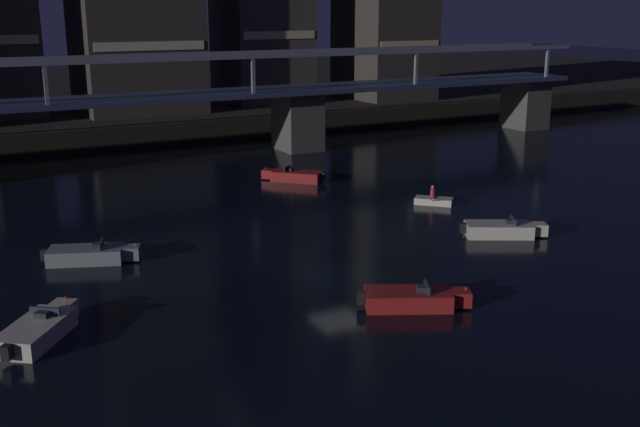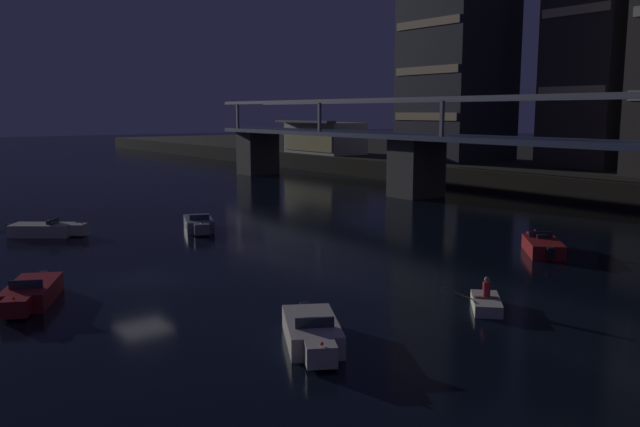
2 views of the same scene
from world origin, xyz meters
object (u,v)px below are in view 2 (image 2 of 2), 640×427
object	(u,v)px
waterfront_pavilion	(324,138)
speedboat_mid_left	(312,332)
speedboat_near_left	(31,293)
speedboat_mid_right	(199,224)
dinghy_with_paddler	(486,303)
speedboat_mid_center	(542,246)
tower_west_low	(457,48)
river_bridge	(550,161)
speedboat_near_right	(45,230)

from	to	relation	value
waterfront_pavilion	speedboat_mid_left	size ratio (longest dim) A/B	2.54
speedboat_near_left	speedboat_mid_right	bearing A→B (deg)	130.33
dinghy_with_paddler	speedboat_mid_center	bearing A→B (deg)	114.55
speedboat_mid_center	waterfront_pavilion	bearing A→B (deg)	155.46
speedboat_near_left	speedboat_mid_right	xyz separation A→B (m)	(-11.59, 13.65, 0.00)
tower_west_low	speedboat_mid_left	world-z (taller)	tower_west_low
speedboat_mid_right	tower_west_low	bearing A→B (deg)	108.89
tower_west_low	speedboat_mid_center	distance (m)	46.70
tower_west_low	speedboat_mid_left	xyz separation A→B (m)	(37.21, -48.82, -15.30)
river_bridge	speedboat_near_left	distance (m)	38.73
speedboat_mid_center	dinghy_with_paddler	distance (m)	12.51
tower_west_low	speedboat_mid_center	world-z (taller)	tower_west_low
speedboat_mid_left	speedboat_mid_center	xyz separation A→B (m)	(-4.19, 19.55, 0.00)
river_bridge	speedboat_mid_center	xyz separation A→B (m)	(8.02, -12.25, -3.86)
speedboat_near_left	speedboat_near_right	bearing A→B (deg)	163.79
tower_west_low	speedboat_near_right	distance (m)	54.22
river_bridge	speedboat_mid_right	size ratio (longest dim) A/B	18.37
tower_west_low	speedboat_mid_right	world-z (taller)	tower_west_low
speedboat_near_right	speedboat_mid_center	distance (m)	31.45
river_bridge	speedboat_mid_right	world-z (taller)	river_bridge
tower_west_low	waterfront_pavilion	xyz separation A→B (m)	(-19.90, -5.10, -11.28)
river_bridge	dinghy_with_paddler	bearing A→B (deg)	-60.78
river_bridge	speedboat_near_left	world-z (taller)	river_bridge
speedboat_mid_center	speedboat_mid_right	xyz separation A→B (m)	(-18.69, -12.62, 0.00)
speedboat_near_left	speedboat_near_right	distance (m)	16.30
speedboat_mid_left	speedboat_mid_right	bearing A→B (deg)	163.13
speedboat_mid_left	tower_west_low	bearing A→B (deg)	127.31
tower_west_low	speedboat_mid_right	size ratio (longest dim) A/B	5.39
tower_west_low	river_bridge	bearing A→B (deg)	-34.23
speedboat_near_right	speedboat_mid_left	bearing A→B (deg)	4.61
river_bridge	tower_west_low	xyz separation A→B (m)	(-25.00, 17.01, 11.44)
waterfront_pavilion	speedboat_near_right	world-z (taller)	waterfront_pavilion
river_bridge	dinghy_with_paddler	size ratio (longest dim) A/B	35.48
speedboat_near_left	dinghy_with_paddler	world-z (taller)	dinghy_with_paddler
speedboat_mid_left	speedboat_mid_center	distance (m)	20.00
speedboat_mid_left	speedboat_mid_center	bearing A→B (deg)	102.08
river_bridge	speedboat_mid_right	xyz separation A→B (m)	(-10.67, -24.87, -3.86)
waterfront_pavilion	dinghy_with_paddler	distance (m)	68.26
tower_west_low	dinghy_with_paddler	world-z (taller)	tower_west_low
tower_west_low	dinghy_with_paddler	size ratio (longest dim) A/B	10.40
speedboat_near_left	speedboat_mid_center	bearing A→B (deg)	74.88
speedboat_mid_center	speedboat_mid_right	bearing A→B (deg)	-145.97
speedboat_mid_left	speedboat_mid_center	size ratio (longest dim) A/B	1.11
waterfront_pavilion	speedboat_mid_center	size ratio (longest dim) A/B	2.82
waterfront_pavilion	speedboat_near_left	size ratio (longest dim) A/B	2.51
tower_west_low	speedboat_mid_right	bearing A→B (deg)	-71.11
speedboat_mid_right	waterfront_pavilion	bearing A→B (deg)	132.95
speedboat_near_left	speedboat_mid_left	world-z (taller)	same
waterfront_pavilion	tower_west_low	bearing A→B (deg)	14.37
river_bridge	speedboat_mid_center	bearing A→B (deg)	-56.79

